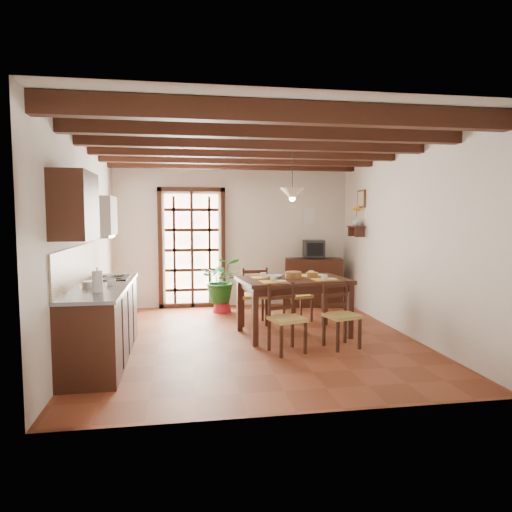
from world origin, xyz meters
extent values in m
plane|color=brown|center=(0.00, 0.00, 0.00)|extent=(5.00, 5.00, 0.00)
cube|color=silver|center=(0.00, 2.50, 1.40)|extent=(4.50, 0.02, 2.80)
cube|color=silver|center=(0.00, -2.50, 1.40)|extent=(4.50, 0.02, 2.80)
cube|color=silver|center=(-2.25, 0.00, 1.40)|extent=(0.02, 5.00, 2.80)
cube|color=silver|center=(2.25, 0.00, 1.40)|extent=(0.02, 5.00, 2.80)
cube|color=white|center=(0.00, 0.00, 2.80)|extent=(4.50, 5.00, 0.02)
cube|color=black|center=(0.00, -2.10, 2.69)|extent=(4.50, 0.14, 0.20)
cube|color=black|center=(0.00, -1.26, 2.69)|extent=(4.50, 0.14, 0.20)
cube|color=black|center=(0.00, -0.42, 2.69)|extent=(4.50, 0.14, 0.20)
cube|color=black|center=(0.00, 0.42, 2.69)|extent=(4.50, 0.14, 0.20)
cube|color=black|center=(0.00, 1.26, 2.69)|extent=(4.50, 0.14, 0.20)
cube|color=black|center=(0.00, 2.10, 2.69)|extent=(4.50, 0.14, 0.20)
cube|color=white|center=(-0.80, 2.49, 1.10)|extent=(1.01, 0.02, 2.11)
cube|color=black|center=(-0.80, 2.44, 2.24)|extent=(1.26, 0.10, 0.08)
cube|color=black|center=(-1.39, 2.44, 1.10)|extent=(0.08, 0.10, 2.28)
cube|color=black|center=(-0.21, 2.44, 1.10)|extent=(0.08, 0.10, 2.28)
cube|color=black|center=(-0.80, 2.42, 1.10)|extent=(1.01, 0.03, 2.02)
cube|color=black|center=(-1.95, -0.60, 0.44)|extent=(0.60, 2.20, 0.88)
cube|color=slate|center=(-1.95, -0.60, 0.90)|extent=(0.64, 2.25, 0.04)
cube|color=tan|center=(-2.23, -0.60, 1.13)|extent=(0.02, 2.20, 0.50)
cube|color=black|center=(-2.08, -1.30, 1.85)|extent=(0.35, 0.80, 0.70)
cube|color=white|center=(-2.05, -0.05, 1.75)|extent=(0.38, 0.60, 0.50)
cube|color=silver|center=(-2.05, -0.05, 1.48)|extent=(0.32, 0.55, 0.04)
cube|color=black|center=(-1.95, -0.05, 0.93)|extent=(0.50, 0.55, 0.02)
cylinder|color=white|center=(-1.90, -1.15, 1.03)|extent=(0.11, 0.11, 0.24)
cylinder|color=silver|center=(-2.05, -0.85, 0.95)|extent=(0.14, 0.14, 0.10)
cube|color=#371A12|center=(0.61, 0.16, 0.81)|extent=(1.64, 1.16, 0.05)
cube|color=#371A12|center=(0.61, 0.16, 0.73)|extent=(1.48, 1.05, 0.11)
cube|color=#371A12|center=(1.26, 0.67, 0.39)|extent=(0.09, 0.09, 0.78)
cube|color=#371A12|center=(-0.14, 0.50, 0.39)|extent=(0.09, 0.09, 0.78)
cube|color=#371A12|center=(1.36, -0.19, 0.39)|extent=(0.09, 0.09, 0.78)
cube|color=#371A12|center=(-0.03, -0.35, 0.39)|extent=(0.09, 0.09, 0.78)
cube|color=tan|center=(0.33, -0.68, 0.43)|extent=(0.50, 0.48, 0.05)
cube|color=black|center=(0.28, -0.53, 0.66)|extent=(0.40, 0.15, 0.44)
cube|color=black|center=(0.33, -0.68, 0.22)|extent=(0.47, 0.46, 0.43)
cube|color=tan|center=(1.09, -0.59, 0.43)|extent=(0.49, 0.47, 0.05)
cube|color=black|center=(1.05, -0.44, 0.65)|extent=(0.40, 0.14, 0.44)
cube|color=black|center=(1.09, -0.59, 0.21)|extent=(0.46, 0.45, 0.43)
cube|color=tan|center=(0.14, 0.91, 0.46)|extent=(0.43, 0.41, 0.05)
cube|color=black|center=(0.14, 0.73, 0.70)|extent=(0.43, 0.04, 0.47)
cube|color=black|center=(0.14, 0.91, 0.23)|extent=(0.41, 0.39, 0.46)
cube|color=tan|center=(0.90, 1.00, 0.42)|extent=(0.49, 0.48, 0.05)
cube|color=black|center=(0.95, 0.85, 0.64)|extent=(0.39, 0.16, 0.43)
cube|color=black|center=(0.90, 1.00, 0.21)|extent=(0.47, 0.46, 0.42)
cube|color=gold|center=(0.23, -0.08, 0.92)|extent=(0.35, 0.26, 0.01)
cube|color=gold|center=(1.00, -0.08, 0.92)|extent=(0.35, 0.26, 0.01)
cube|color=gold|center=(0.23, 0.40, 0.92)|extent=(0.35, 0.26, 0.01)
cube|color=gold|center=(1.00, 0.40, 0.92)|extent=(0.35, 0.26, 0.01)
cylinder|color=olive|center=(0.61, 0.16, 0.97)|extent=(0.24, 0.24, 0.10)
imported|color=white|center=(0.33, 0.18, 0.86)|extent=(0.27, 0.27, 0.05)
cube|color=black|center=(1.53, 2.23, 0.46)|extent=(1.16, 0.68, 0.92)
cube|color=black|center=(1.53, 2.23, 1.11)|extent=(0.42, 0.39, 0.33)
cube|color=black|center=(1.53, 2.05, 1.11)|extent=(0.31, 0.05, 0.25)
cube|color=white|center=(1.50, 2.48, 1.75)|extent=(0.25, 0.03, 0.32)
cone|color=maroon|center=(-0.29, 1.90, 0.11)|extent=(0.34, 0.34, 0.21)
imported|color=#144C19|center=(-0.29, 1.90, 0.57)|extent=(1.98, 1.72, 2.13)
cube|color=black|center=(2.14, 1.60, 1.55)|extent=(0.20, 0.42, 0.03)
cube|color=black|center=(2.14, 1.43, 1.46)|extent=(0.18, 0.03, 0.18)
cube|color=black|center=(2.14, 1.77, 1.46)|extent=(0.18, 0.03, 0.18)
imported|color=#B2BFB2|center=(2.14, 1.60, 1.65)|extent=(0.15, 0.15, 0.15)
sphere|color=gold|center=(2.14, 1.60, 1.86)|extent=(0.14, 0.14, 0.14)
cylinder|color=#144C19|center=(2.14, 1.60, 1.71)|extent=(0.01, 0.01, 0.28)
cube|color=brown|center=(2.23, 1.60, 2.05)|extent=(0.03, 0.32, 0.32)
cube|color=#C3B292|center=(2.21, 1.60, 2.05)|extent=(0.01, 0.26, 0.26)
cylinder|color=black|center=(0.61, 0.26, 2.45)|extent=(0.01, 0.01, 0.70)
cone|color=#F1EBC3|center=(0.61, 0.26, 2.08)|extent=(0.36, 0.36, 0.14)
sphere|color=#FFD88C|center=(0.61, 0.26, 2.00)|extent=(0.09, 0.09, 0.09)
camera|label=1|loc=(-0.99, -6.27, 1.75)|focal=32.00mm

